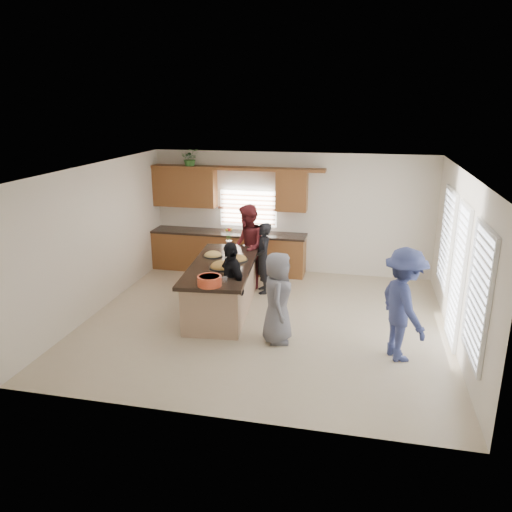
% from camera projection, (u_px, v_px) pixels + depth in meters
% --- Properties ---
extents(floor, '(6.50, 6.50, 0.00)m').
position_uv_depth(floor, '(265.00, 321.00, 9.20)').
color(floor, '#C6B393').
rests_on(floor, ground).
extents(room_shell, '(6.52, 6.02, 2.81)m').
position_uv_depth(room_shell, '(265.00, 221.00, 8.64)').
color(room_shell, silver).
rests_on(room_shell, ground).
extents(back_cabinetry, '(4.08, 0.66, 2.46)m').
position_uv_depth(back_cabinetry, '(227.00, 233.00, 11.78)').
color(back_cabinetry, brown).
rests_on(back_cabinetry, ground).
extents(right_wall_glazing, '(0.06, 4.00, 2.25)m').
position_uv_depth(right_wall_glazing, '(459.00, 267.00, 8.03)').
color(right_wall_glazing, white).
rests_on(right_wall_glazing, ground).
extents(island, '(1.39, 2.79, 0.95)m').
position_uv_depth(island, '(222.00, 288.00, 9.58)').
color(island, tan).
rests_on(island, ground).
extents(platter_front, '(0.50, 0.50, 0.20)m').
position_uv_depth(platter_front, '(223.00, 267.00, 9.18)').
color(platter_front, black).
rests_on(platter_front, island).
extents(platter_mid, '(0.41, 0.41, 0.17)m').
position_uv_depth(platter_mid, '(237.00, 259.00, 9.62)').
color(platter_mid, black).
rests_on(platter_mid, island).
extents(platter_back, '(0.38, 0.38, 0.15)m').
position_uv_depth(platter_back, '(213.00, 255.00, 9.87)').
color(platter_back, black).
rests_on(platter_back, island).
extents(salad_bowl, '(0.41, 0.41, 0.16)m').
position_uv_depth(salad_bowl, '(209.00, 280.00, 8.29)').
color(salad_bowl, '#DD4A28').
rests_on(salad_bowl, island).
extents(clear_cup, '(0.08, 0.08, 0.09)m').
position_uv_depth(clear_cup, '(225.00, 280.00, 8.46)').
color(clear_cup, white).
rests_on(clear_cup, island).
extents(plate_stack, '(0.20, 0.20, 0.06)m').
position_uv_depth(plate_stack, '(231.00, 248.00, 10.36)').
color(plate_stack, '#AE90D2').
rests_on(plate_stack, island).
extents(flower_vase, '(0.14, 0.14, 0.42)m').
position_uv_depth(flower_vase, '(229.00, 238.00, 10.41)').
color(flower_vase, silver).
rests_on(flower_vase, island).
extents(potted_plant, '(0.51, 0.48, 0.46)m').
position_uv_depth(potted_plant, '(190.00, 158.00, 11.53)').
color(potted_plant, '#3B7830').
rests_on(potted_plant, back_cabinetry).
extents(woman_left_back, '(0.51, 0.63, 1.51)m').
position_uv_depth(woman_left_back, '(263.00, 258.00, 10.42)').
color(woman_left_back, black).
rests_on(woman_left_back, ground).
extents(woman_left_mid, '(0.95, 1.07, 1.83)m').
position_uv_depth(woman_left_mid, '(248.00, 247.00, 10.62)').
color(woman_left_mid, maroon).
rests_on(woman_left_mid, ground).
extents(woman_left_front, '(0.87, 0.94, 1.55)m').
position_uv_depth(woman_left_front, '(231.00, 284.00, 8.88)').
color(woman_left_front, black).
rests_on(woman_left_front, ground).
extents(woman_right_back, '(1.07, 1.33, 1.80)m').
position_uv_depth(woman_right_back, '(403.00, 305.00, 7.65)').
color(woman_right_back, navy).
rests_on(woman_right_back, ground).
extents(woman_right_front, '(0.59, 0.82, 1.56)m').
position_uv_depth(woman_right_front, '(278.00, 298.00, 8.24)').
color(woman_right_front, slate).
rests_on(woman_right_front, ground).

